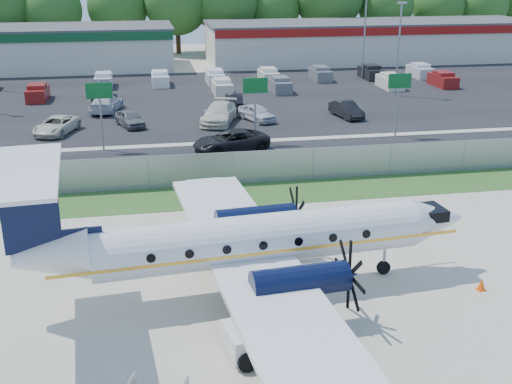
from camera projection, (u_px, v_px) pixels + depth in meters
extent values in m
plane|color=beige|center=(282.00, 295.00, 25.90)|extent=(170.00, 170.00, 0.00)
cube|color=#2D561E|center=(238.00, 195.00, 37.01)|extent=(170.00, 4.00, 0.02)
cube|color=black|center=(222.00, 160.00, 43.49)|extent=(170.00, 8.00, 0.02)
cube|color=black|center=(195.00, 99.00, 62.94)|extent=(170.00, 32.00, 0.02)
cube|color=gray|center=(232.00, 168.00, 38.53)|extent=(120.00, 0.02, 1.90)
cube|color=gray|center=(232.00, 152.00, 38.19)|extent=(120.00, 0.06, 0.06)
cube|color=gray|center=(233.00, 183.00, 38.85)|extent=(120.00, 0.06, 0.06)
cube|color=silver|center=(371.00, 42.00, 86.83)|extent=(44.00, 12.00, 5.00)
cube|color=#474749|center=(372.00, 22.00, 85.94)|extent=(44.40, 12.40, 0.24)
cube|color=maroon|center=(389.00, 31.00, 80.50)|extent=(44.00, 0.20, 1.00)
cylinder|color=gray|center=(101.00, 116.00, 45.02)|extent=(0.14, 0.14, 5.00)
cube|color=#0C5923|center=(99.00, 91.00, 44.27)|extent=(1.80, 0.08, 1.10)
cylinder|color=gray|center=(255.00, 110.00, 46.86)|extent=(0.14, 0.14, 5.00)
cube|color=#0C5923|center=(255.00, 86.00, 46.11)|extent=(1.80, 0.08, 1.10)
cylinder|color=gray|center=(397.00, 104.00, 48.70)|extent=(0.14, 0.14, 5.00)
cube|color=#0C5923|center=(400.00, 81.00, 47.95)|extent=(1.80, 0.08, 1.10)
cylinder|color=gray|center=(398.00, 50.00, 62.92)|extent=(0.18, 0.18, 9.00)
cube|color=gray|center=(402.00, 3.00, 61.40)|extent=(0.90, 0.35, 0.18)
cylinder|color=gray|center=(364.00, 39.00, 72.18)|extent=(0.18, 0.18, 9.00)
cylinder|color=silver|center=(260.00, 239.00, 25.54)|extent=(13.34, 3.12, 2.01)
cone|color=silver|center=(435.00, 220.00, 27.44)|extent=(2.49, 2.20, 2.01)
cone|color=silver|center=(51.00, 257.00, 23.52)|extent=(2.91, 2.23, 2.01)
cube|color=black|center=(432.00, 212.00, 27.27)|extent=(1.06, 1.45, 0.48)
cube|color=silver|center=(248.00, 254.00, 25.61)|extent=(4.94, 18.83, 0.23)
cylinder|color=black|center=(300.00, 281.00, 23.05)|extent=(3.68, 1.46, 1.16)
cylinder|color=black|center=(256.00, 219.00, 28.63)|extent=(3.68, 1.46, 1.16)
cube|color=black|center=(30.00, 212.00, 22.78)|extent=(2.02, 0.36, 3.07)
cube|color=silver|center=(22.00, 172.00, 22.23)|extent=(3.08, 6.75, 0.15)
cylinder|color=gray|center=(384.00, 259.00, 27.42)|extent=(0.13, 0.13, 1.37)
cylinder|color=black|center=(383.00, 267.00, 27.56)|extent=(0.61, 0.24, 0.59)
cylinder|color=black|center=(269.00, 322.00, 23.28)|extent=(0.71, 0.48, 0.68)
cylinder|color=black|center=(231.00, 253.00, 28.85)|extent=(0.71, 0.48, 0.68)
cube|color=silver|center=(267.00, 334.00, 21.99)|extent=(3.10, 2.18, 0.80)
cube|color=silver|center=(283.00, 315.00, 21.97)|extent=(1.49, 1.68, 0.57)
cube|color=black|center=(296.00, 312.00, 22.12)|extent=(0.42, 1.27, 0.46)
cylinder|color=black|center=(247.00, 362.00, 20.97)|extent=(0.72, 0.37, 0.68)
cylinder|color=black|center=(231.00, 334.00, 22.54)|extent=(0.72, 0.37, 0.68)
cylinder|color=black|center=(305.00, 350.00, 21.64)|extent=(0.72, 0.37, 0.68)
cylinder|color=black|center=(285.00, 323.00, 23.21)|extent=(0.72, 0.37, 0.68)
cube|color=gray|center=(364.00, 380.00, 19.23)|extent=(0.40, 1.34, 0.68)
cone|color=#FA5207|center=(481.00, 284.00, 26.22)|extent=(0.33, 0.33, 0.50)
cube|color=#FA5207|center=(481.00, 289.00, 26.30)|extent=(0.35, 0.35, 0.03)
cone|color=#FA5207|center=(273.00, 174.00, 39.87)|extent=(0.33, 0.33, 0.50)
cube|color=#FA5207|center=(273.00, 178.00, 39.95)|extent=(0.35, 0.35, 0.03)
imported|color=black|center=(231.00, 151.00, 45.54)|extent=(5.87, 3.74, 1.51)
imported|color=beige|center=(57.00, 134.00, 50.23)|extent=(3.72, 5.28, 1.34)
imported|color=#595B5E|center=(130.00, 127.00, 52.40)|extent=(2.80, 4.22, 1.34)
imported|color=beige|center=(219.00, 123.00, 53.51)|extent=(4.09, 6.19, 1.67)
imported|color=silver|center=(257.00, 121.00, 54.28)|extent=(3.12, 4.39, 1.39)
imported|color=black|center=(346.00, 117.00, 55.50)|extent=(2.18, 4.39, 1.38)
imported|color=silver|center=(107.00, 112.00, 57.65)|extent=(3.20, 5.64, 1.54)
imported|color=black|center=(234.00, 109.00, 58.53)|extent=(2.14, 4.71, 1.50)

